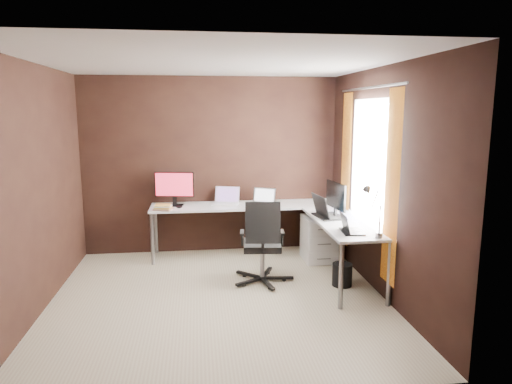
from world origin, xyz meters
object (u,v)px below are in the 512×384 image
laptop_silver (263,201)px  laptop_black_small (349,228)px  book_stack (163,207)px  office_chair (262,258)px  drawer_pedestal (319,239)px  laptop_white (226,200)px  monitor_left (174,187)px  monitor_right (336,197)px  desk_lamp (372,205)px  wastebasket (342,275)px  laptop_black_big (326,212)px

laptop_silver → laptop_black_small: (0.71, -1.62, -0.00)m
book_stack → office_chair: 1.56m
drawer_pedestal → laptop_white: laptop_white is taller
monitor_left → book_stack: size_ratio=2.02×
laptop_white → laptop_silver: 0.52m
laptop_white → laptop_black_small: (1.22, -1.69, -0.00)m
drawer_pedestal → monitor_right: size_ratio=1.14×
monitor_right → book_stack: (-2.14, 0.69, -0.21)m
desk_lamp → office_chair: 1.48m
desk_lamp → wastebasket: size_ratio=1.99×
book_stack → desk_lamp: bearing=-35.2°
wastebasket → laptop_silver: bearing=119.7°
laptop_black_big → wastebasket: bearing=-173.9°
desk_lamp → wastebasket: 1.06m
monitor_right → laptop_black_big: monitor_right is taller
laptop_black_small → monitor_left: bearing=53.7°
drawer_pedestal → laptop_silver: (-0.72, 0.36, 0.48)m
laptop_white → desk_lamp: desk_lamp is taller
laptop_white → desk_lamp: bearing=-35.2°
monitor_left → wastebasket: bearing=-25.0°
drawer_pedestal → wastebasket: 0.96m
laptop_black_small → desk_lamp: (0.17, -0.18, 0.29)m
drawer_pedestal → wastebasket: drawer_pedestal is taller
laptop_white → wastebasket: size_ratio=1.54×
laptop_white → office_chair: (0.35, -1.17, -0.48)m
drawer_pedestal → wastebasket: (0.03, -0.95, -0.17)m
laptop_silver → laptop_black_small: bearing=-38.8°
monitor_right → laptop_silver: size_ratio=1.34×
laptop_silver → laptop_black_small: size_ratio=1.20×
monitor_left → wastebasket: 2.55m
drawer_pedestal → laptop_black_big: size_ratio=1.29×
book_stack → office_chair: (1.20, -0.88, -0.47)m
laptop_black_big → office_chair: office_chair is taller
monitor_left → book_stack: (-0.14, -0.26, -0.23)m
wastebasket → desk_lamp: bearing=-75.1°
drawer_pedestal → book_stack: bearing=175.9°
monitor_right → desk_lamp: bearing=179.5°
monitor_right → office_chair: size_ratio=0.52×
laptop_silver → office_chair: (-0.17, -1.09, -0.48)m
monitor_left → laptop_black_small: 2.56m
drawer_pedestal → book_stack: (-2.09, 0.15, 0.46)m
laptop_black_big → wastebasket: 0.78m
laptop_black_small → wastebasket: laptop_black_small is taller
monitor_left → laptop_black_big: (1.88, -0.95, -0.20)m
monitor_left → monitor_right: 2.21m
laptop_silver → laptop_white: bearing=-160.9°
monitor_left → desk_lamp: desk_lamp is taller
laptop_black_big → desk_lamp: (0.23, -0.90, 0.27)m
laptop_black_small → laptop_black_big: bearing=9.0°
monitor_left → wastebasket: monitor_left is taller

